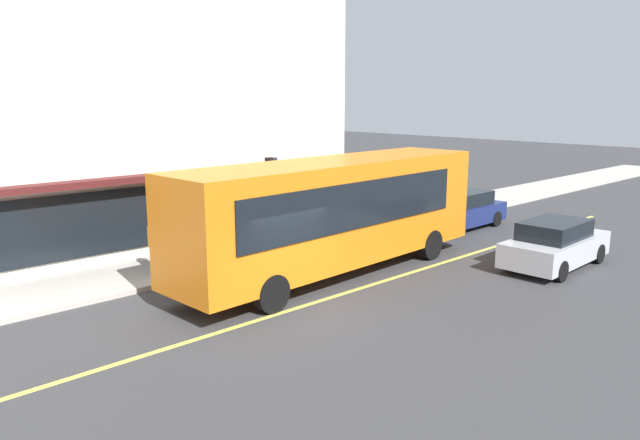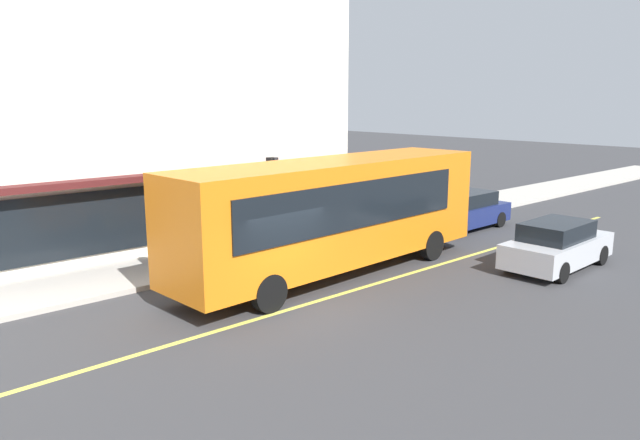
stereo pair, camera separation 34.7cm
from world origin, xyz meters
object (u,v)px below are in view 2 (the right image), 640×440
at_px(pedestrian_by_curb, 154,240).
at_px(pedestrian_waiting, 359,197).
at_px(traffic_light, 273,182).
at_px(car_silver, 557,245).
at_px(bus, 335,211).
at_px(car_navy, 464,211).

bearing_deg(pedestrian_by_curb, pedestrian_waiting, 4.94).
relative_size(traffic_light, pedestrian_by_curb, 2.04).
relative_size(traffic_light, car_silver, 0.73).
relative_size(traffic_light, pedestrian_waiting, 1.83).
height_order(bus, pedestrian_waiting, bus).
bearing_deg(traffic_light, pedestrian_by_curb, 172.63).
height_order(traffic_light, pedestrian_by_curb, traffic_light).
relative_size(bus, car_navy, 2.60).
height_order(bus, traffic_light, bus).
xyz_separation_m(traffic_light, car_silver, (5.63, -7.32, -1.79)).
bearing_deg(car_silver, car_navy, 63.10).
xyz_separation_m(bus, pedestrian_waiting, (5.61, 4.49, -0.78)).
relative_size(bus, traffic_light, 3.51).
relative_size(bus, pedestrian_by_curb, 7.16).
xyz_separation_m(car_silver, pedestrian_waiting, (-0.07, 8.70, 0.46)).
height_order(traffic_light, car_silver, traffic_light).
height_order(car_navy, pedestrian_waiting, pedestrian_waiting).
bearing_deg(bus, car_navy, 7.89).
bearing_deg(car_navy, pedestrian_waiting, 130.00).
distance_m(bus, car_navy, 8.58).
relative_size(car_navy, pedestrian_waiting, 2.47).
relative_size(bus, pedestrian_waiting, 6.43).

